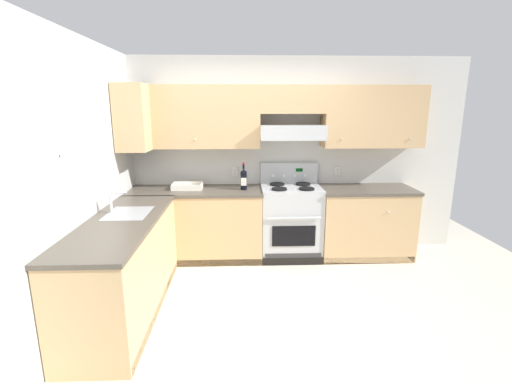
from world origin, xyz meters
TOP-DOWN VIEW (x-y plane):
  - ground_plane at (0.00, 0.00)m, footprint 7.04×7.04m
  - wall_back at (0.41, 1.53)m, footprint 4.68×0.57m
  - wall_left at (-1.59, 0.23)m, footprint 0.47×4.00m
  - counter_back_run at (0.20, 1.24)m, footprint 3.60×0.65m
  - counter_left_run at (-1.24, -0.00)m, footprint 0.63×1.91m
  - stove at (0.50, 1.25)m, footprint 0.76×0.62m
  - wine_bottle at (-0.11, 1.22)m, footprint 0.08×0.08m
  - bowl at (-0.82, 1.29)m, footprint 0.38×0.24m

SIDE VIEW (x-z plane):
  - ground_plane at x=0.00m, z-range 0.00..0.00m
  - counter_back_run at x=0.20m, z-range 0.00..0.91m
  - counter_left_run at x=-1.24m, z-range -0.11..1.03m
  - stove at x=0.50m, z-range -0.12..1.08m
  - bowl at x=-0.82m, z-range 0.90..0.97m
  - wine_bottle at x=-0.11m, z-range 0.88..1.22m
  - wall_left at x=-1.59m, z-range 0.07..2.62m
  - wall_back at x=0.41m, z-range 0.20..2.75m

